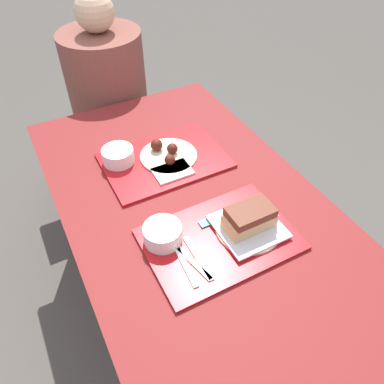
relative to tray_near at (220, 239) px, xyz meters
name	(u,v)px	position (x,y,z in m)	size (l,w,h in m)	color
ground_plane	(193,309)	(0.01, 0.18, -0.73)	(12.00, 12.00, 0.00)	#4C4742
picnic_table	(193,222)	(0.01, 0.18, -0.10)	(0.84, 1.47, 0.72)	maroon
picnic_bench_far	(114,140)	(0.01, 1.14, -0.36)	(0.80, 0.28, 0.44)	maroon
tray_near	(220,239)	(0.00, 0.00, 0.00)	(0.45, 0.32, 0.01)	#B21419
tray_far	(165,160)	(0.01, 0.43, 0.00)	(0.45, 0.32, 0.01)	#B21419
bowl_coleslaw_near	(163,233)	(-0.16, 0.08, 0.04)	(0.12, 0.12, 0.06)	white
brisket_sandwich_plate	(249,222)	(0.10, -0.01, 0.04)	(0.21, 0.21, 0.09)	beige
plastic_fork_near	(191,260)	(-0.12, -0.03, 0.01)	(0.05, 0.17, 0.00)	white
plastic_knife_near	(198,258)	(-0.10, -0.03, 0.01)	(0.02, 0.17, 0.00)	white
plastic_spoon_near	(185,263)	(-0.14, -0.03, 0.01)	(0.03, 0.17, 0.00)	white
condiment_packet	(205,223)	(-0.01, 0.07, 0.01)	(0.04, 0.03, 0.01)	teal
bowl_coleslaw_far	(118,155)	(-0.15, 0.50, 0.04)	(0.12, 0.12, 0.06)	white
wings_plate_far	(167,153)	(0.03, 0.44, 0.02)	(0.22, 0.22, 0.05)	beige
napkin_far	(172,172)	(0.00, 0.34, 0.01)	(0.14, 0.10, 0.01)	white
person_seated_across	(106,81)	(0.02, 1.14, 0.00)	(0.39, 0.39, 0.71)	brown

